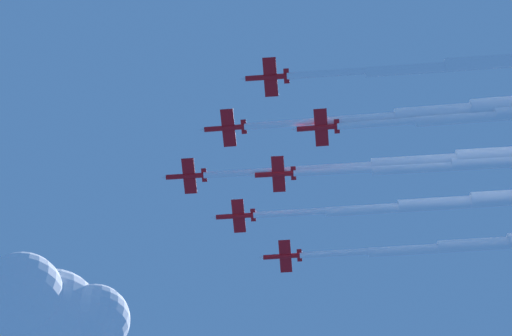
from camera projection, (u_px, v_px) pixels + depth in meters
name	position (u px, v px, depth m)	size (l,w,h in m)	color
jet_lead	(425.00, 161.00, 226.83)	(19.34, 83.83, 4.28)	red
jet_port_inner	(441.00, 111.00, 218.84)	(16.54, 74.15, 4.32)	red
jet_starboard_inner	(443.00, 203.00, 233.86)	(17.69, 75.59, 4.21)	red
jet_port_mid	(501.00, 161.00, 225.28)	(18.88, 78.64, 4.30)	red
jet_starboard_mid	(494.00, 61.00, 211.11)	(17.54, 74.70, 4.23)	red
jet_port_outer	(481.00, 244.00, 240.05)	(17.32, 74.30, 4.27)	red
cloud_puff	(53.00, 322.00, 258.45)	(45.12, 33.34, 28.21)	white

